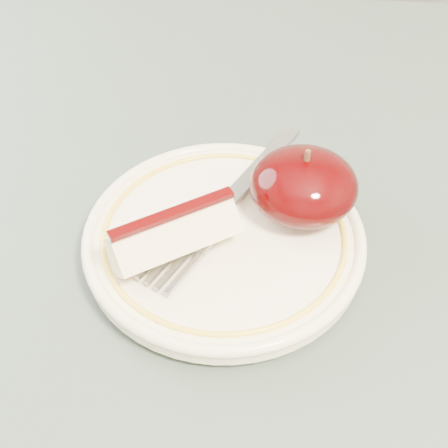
# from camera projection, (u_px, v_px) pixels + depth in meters

# --- Properties ---
(table) EXTENTS (0.90, 0.90, 0.75)m
(table) POSITION_uv_depth(u_px,v_px,m) (211.00, 385.00, 0.47)
(table) COLOR brown
(table) RESTS_ON ground
(plate) EXTENTS (0.20, 0.20, 0.02)m
(plate) POSITION_uv_depth(u_px,v_px,m) (224.00, 238.00, 0.44)
(plate) COLOR #F2E5CB
(plate) RESTS_ON table
(apple_half) EXTENTS (0.08, 0.07, 0.06)m
(apple_half) POSITION_uv_depth(u_px,v_px,m) (304.00, 186.00, 0.44)
(apple_half) COLOR black
(apple_half) RESTS_ON plate
(apple_wedge) EXTENTS (0.09, 0.08, 0.04)m
(apple_wedge) POSITION_uv_depth(u_px,v_px,m) (174.00, 235.00, 0.41)
(apple_wedge) COLOR beige
(apple_wedge) RESTS_ON plate
(fork) EXTENTS (0.11, 0.18, 0.00)m
(fork) POSITION_uv_depth(u_px,v_px,m) (226.00, 203.00, 0.45)
(fork) COLOR gray
(fork) RESTS_ON plate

